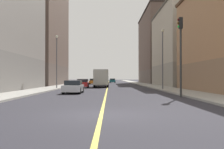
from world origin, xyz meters
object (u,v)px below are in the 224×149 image
Objects in this scene: street_lamp_right_near at (57,56)px; box_truck at (101,78)px; building_left_far at (163,48)px; car_orange at (94,82)px; car_silver at (73,87)px; car_teal at (113,81)px; car_black at (103,81)px; street_lamp_left_near at (163,53)px; car_white at (101,83)px; traffic_light_left_near at (181,46)px; car_red at (83,84)px; building_left_mid at (190,47)px; building_right_midblock at (34,28)px; car_blue at (102,82)px.

box_truck is (6.03, 7.03, -3.02)m from street_lamp_right_near.
building_left_far is 5.94× the size of car_orange.
building_left_far is at bearing 68.41° from car_silver.
building_left_far is 6.55× the size of car_silver.
car_teal is 0.50× the size of box_truck.
car_silver is 36.43m from car_orange.
box_truck reaches higher than car_black.
street_lamp_left_near is 14.56m from street_lamp_right_near.
car_white is at bearing -129.67° from box_truck.
car_orange is (-10.50, 29.63, -4.05)m from street_lamp_left_near.
traffic_light_left_near is 1.58× the size of car_red.
car_black is (-8.39, 39.19, -4.04)m from street_lamp_left_near.
building_left_mid is 31.43m from building_right_midblock.
car_red is (-2.75, -2.28, -0.01)m from car_white.
car_blue is (-7.26, 35.71, -3.45)m from traffic_light_left_near.
car_orange is at bearing 82.13° from street_lamp_right_near.
building_left_mid is 4.38× the size of car_white.
traffic_light_left_near is at bearing -64.19° from car_red.
building_right_midblock is at bearing 122.59° from traffic_light_left_near.
car_orange is at bearing 88.85° from car_red.
car_blue is at bearing 90.43° from car_white.
street_lamp_right_near is at bearing -130.63° from box_truck.
building_left_mid is 3.11× the size of traffic_light_left_near.
building_left_mid is at bearing 28.66° from street_lamp_right_near.
building_right_midblock is 5.67× the size of car_blue.
box_truck is at bearing 107.07° from traffic_light_left_near.
car_black is at bearing 87.58° from car_silver.
building_right_midblock is 25.38m from car_black.
building_left_far is at bearing 61.06° from box_truck.
car_black is 1.13× the size of car_teal.
box_truck reaches higher than car_silver.
traffic_light_left_near is at bearing -50.57° from street_lamp_right_near.
car_red reaches higher than car_white.
traffic_light_left_near is 0.81× the size of box_truck.
building_left_far is 23.43m from car_orange.
street_lamp_left_near reaches higher than car_silver.
car_orange is at bearing 90.26° from car_silver.
car_blue is 1.04× the size of car_teal.
car_orange is at bearing 143.82° from building_left_mid.
building_left_mid reaches higher than car_silver.
street_lamp_right_near reaches higher than car_blue.
building_left_far is (0.00, 24.35, 2.52)m from building_left_mid.
car_teal is at bearing 75.62° from car_orange.
car_blue is (2.22, -6.15, 0.02)m from car_orange.
car_red is (-0.59, 15.06, 0.00)m from car_silver.
building_right_midblock is at bearing 170.24° from building_left_mid.
car_red is at bearing -139.71° from box_truck.
street_lamp_right_near is at bearing -100.60° from car_teal.
building_right_midblock is at bearing 143.18° from car_white.
car_silver is 0.99× the size of car_teal.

